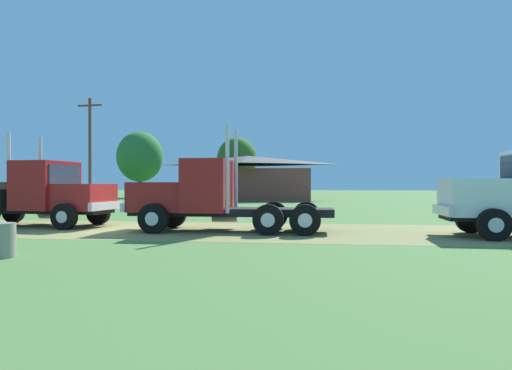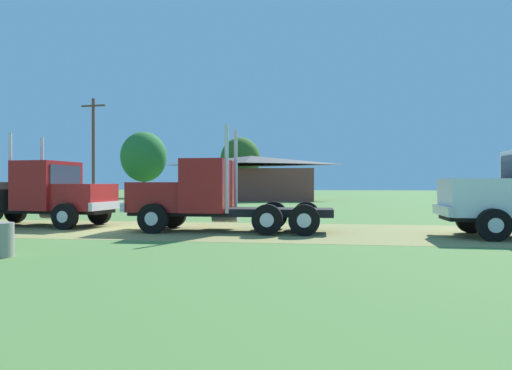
{
  "view_description": "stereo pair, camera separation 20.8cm",
  "coord_description": "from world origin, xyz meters",
  "px_view_note": "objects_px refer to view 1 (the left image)",
  "views": [
    {
      "loc": [
        7.67,
        -16.79,
        1.78
      ],
      "look_at": [
        5.17,
        1.26,
        1.7
      ],
      "focal_mm": 32.13,
      "sensor_mm": 36.0,
      "label": 1
    },
    {
      "loc": [
        7.87,
        -16.76,
        1.78
      ],
      "look_at": [
        5.17,
        1.26,
        1.7
      ],
      "focal_mm": 32.13,
      "sensor_mm": 36.0,
      "label": 2
    }
  ],
  "objects_px": {
    "steel_barrel": "(3,240)",
    "utility_pole_near": "(90,148)",
    "truck_foreground_white": "(205,198)",
    "truck_near_left": "(26,196)",
    "shed_building": "(248,179)"
  },
  "relations": [
    {
      "from": "steel_barrel",
      "to": "utility_pole_near",
      "type": "xyz_separation_m",
      "value": [
        -11.48,
        25.92,
        4.28
      ]
    },
    {
      "from": "truck_foreground_white",
      "to": "steel_barrel",
      "type": "relative_size",
      "value": 9.2
    },
    {
      "from": "truck_foreground_white",
      "to": "steel_barrel",
      "type": "bearing_deg",
      "value": -116.21
    },
    {
      "from": "truck_near_left",
      "to": "steel_barrel",
      "type": "height_order",
      "value": "truck_near_left"
    },
    {
      "from": "steel_barrel",
      "to": "utility_pole_near",
      "type": "relative_size",
      "value": 0.09
    },
    {
      "from": "truck_near_left",
      "to": "steel_barrel",
      "type": "xyz_separation_m",
      "value": [
        4.64,
        -7.61,
        -0.84
      ]
    },
    {
      "from": "truck_foreground_white",
      "to": "steel_barrel",
      "type": "distance_m",
      "value": 7.42
    },
    {
      "from": "steel_barrel",
      "to": "shed_building",
      "type": "bearing_deg",
      "value": 89.94
    },
    {
      "from": "utility_pole_near",
      "to": "truck_foreground_white",
      "type": "bearing_deg",
      "value": -52.64
    },
    {
      "from": "truck_foreground_white",
      "to": "utility_pole_near",
      "type": "height_order",
      "value": "utility_pole_near"
    },
    {
      "from": "truck_near_left",
      "to": "shed_building",
      "type": "bearing_deg",
      "value": 81.08
    },
    {
      "from": "truck_foreground_white",
      "to": "utility_pole_near",
      "type": "bearing_deg",
      "value": 127.36
    },
    {
      "from": "utility_pole_near",
      "to": "truck_near_left",
      "type": "bearing_deg",
      "value": -69.52
    },
    {
      "from": "shed_building",
      "to": "truck_foreground_white",
      "type": "bearing_deg",
      "value": -84.06
    },
    {
      "from": "truck_foreground_white",
      "to": "utility_pole_near",
      "type": "distance_m",
      "value": 24.53
    }
  ]
}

